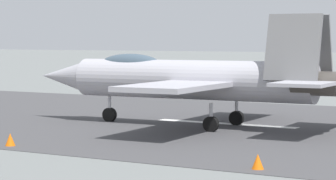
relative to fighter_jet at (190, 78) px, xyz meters
name	(u,v)px	position (x,y,z in m)	size (l,w,h in m)	color
ground_plane	(227,124)	(-1.15, -1.95, -2.47)	(400.00, 400.00, 0.00)	slate
runway_strip	(227,124)	(-1.17, -1.95, -2.46)	(240.00, 26.00, 0.02)	#424143
fighter_jet	(190,78)	(0.00, 0.00, 0.00)	(17.51, 13.96, 5.68)	#A9A7B0
marker_cone_near	(258,162)	(-8.25, 10.12, -2.20)	(0.44, 0.44, 0.55)	orange
marker_cone_mid	(10,140)	(3.02, 10.12, -2.20)	(0.44, 0.44, 0.55)	orange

